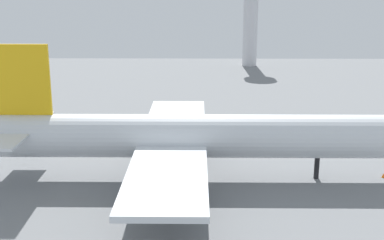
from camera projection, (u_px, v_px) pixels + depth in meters
The scene contains 5 objects.
ground_plane at pixel (192, 178), 70.42m from camera, with size 239.02×239.02×0.00m, color slate.
cargo_airplane at pixel (190, 137), 68.86m from camera, with size 59.75×47.72×18.66m.
cargo_loader at pixel (371, 129), 90.03m from camera, with size 2.72×4.58×2.26m.
safety_cone_nose at pixel (383, 175), 70.41m from camera, with size 0.45×0.45×0.65m, color orange.
control_tower at pixel (251, 11), 164.66m from camera, with size 9.08×9.08×30.07m.
Camera 1 is at (0.76, -65.92, 26.05)m, focal length 46.97 mm.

